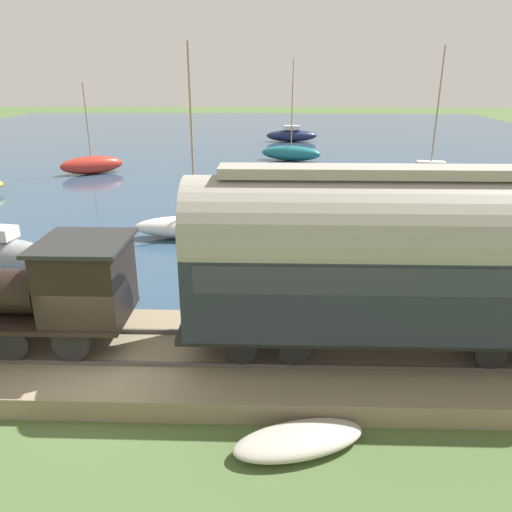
% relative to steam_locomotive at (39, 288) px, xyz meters
% --- Properties ---
extents(ground_plane, '(200.00, 200.00, 0.00)m').
position_rel_steam_locomotive_xyz_m(ground_plane, '(-1.07, -1.74, -2.24)').
color(ground_plane, '#476033').
extents(harbor_water, '(80.00, 80.00, 0.01)m').
position_rel_steam_locomotive_xyz_m(harbor_water, '(42.56, -1.74, -2.24)').
color(harbor_water, '#2D4760').
rests_on(harbor_water, ground).
extents(rail_embankment, '(4.51, 56.00, 0.66)m').
position_rel_steam_locomotive_xyz_m(rail_embankment, '(-0.00, -1.74, -1.97)').
color(rail_embankment, '#84755B').
rests_on(rail_embankment, ground).
extents(steam_locomotive, '(2.22, 6.09, 3.38)m').
position_rel_steam_locomotive_xyz_m(steam_locomotive, '(0.00, 0.00, 0.00)').
color(steam_locomotive, black).
rests_on(steam_locomotive, rail_embankment).
extents(passenger_coach, '(2.56, 10.34, 4.68)m').
position_rel_steam_locomotive_xyz_m(passenger_coach, '(0.00, -8.76, 0.96)').
color(passenger_coach, black).
rests_on(passenger_coach, rail_embankment).
extents(sailboat_gray, '(2.11, 4.69, 9.49)m').
position_rel_steam_locomotive_xyz_m(sailboat_gray, '(6.37, 4.54, -1.46)').
color(sailboat_gray, gray).
rests_on(sailboat_gray, harbor_water).
extents(sailboat_red, '(3.55, 4.73, 6.56)m').
position_rel_steam_locomotive_xyz_m(sailboat_red, '(25.96, 7.74, -1.55)').
color(sailboat_red, '#B72D23').
rests_on(sailboat_red, harbor_water).
extents(sailboat_white, '(1.58, 5.72, 8.50)m').
position_rel_steam_locomotive_xyz_m(sailboat_white, '(10.80, -2.33, -1.67)').
color(sailboat_white, white).
rests_on(sailboat_white, harbor_water).
extents(sailboat_blue, '(1.95, 6.25, 8.84)m').
position_rel_steam_locomotive_xyz_m(sailboat_blue, '(22.40, -16.47, -1.54)').
color(sailboat_blue, '#335199').
rests_on(sailboat_blue, harbor_water).
extents(sailboat_navy, '(1.95, 5.57, 8.50)m').
position_rel_steam_locomotive_xyz_m(sailboat_navy, '(44.68, -7.99, -1.54)').
color(sailboat_navy, '#192347').
rests_on(sailboat_navy, harbor_water).
extents(sailboat_teal, '(2.60, 5.35, 6.45)m').
position_rel_steam_locomotive_xyz_m(sailboat_teal, '(32.22, -7.49, -1.59)').
color(sailboat_teal, '#1E707A').
rests_on(sailboat_teal, harbor_water).
extents(rowboat_near_shore, '(1.87, 1.96, 0.36)m').
position_rel_steam_locomotive_xyz_m(rowboat_near_shore, '(5.14, -9.09, -2.05)').
color(rowboat_near_shore, beige).
rests_on(rowboat_near_shore, harbor_water).
extents(rowboat_off_pier, '(1.20, 2.11, 0.39)m').
position_rel_steam_locomotive_xyz_m(rowboat_off_pier, '(5.91, -13.17, -2.04)').
color(rowboat_off_pier, '#B7B2A3').
rests_on(rowboat_off_pier, harbor_water).
extents(beached_dinghy, '(1.88, 3.00, 0.44)m').
position_rel_steam_locomotive_xyz_m(beached_dinghy, '(-2.95, -6.45, -2.02)').
color(beached_dinghy, '#B7B2A3').
rests_on(beached_dinghy, ground).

